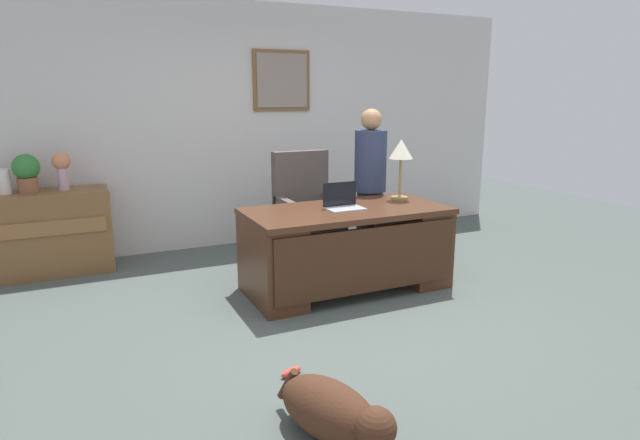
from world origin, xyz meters
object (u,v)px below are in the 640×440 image
at_px(person_standing, 370,186).
at_px(desk_lamp, 401,153).
at_px(desk, 347,246).
at_px(dog_lying, 334,411).
at_px(potted_plant, 26,171).
at_px(dog_toy_bone, 291,372).
at_px(laptop, 343,202).
at_px(credenza, 39,234).
at_px(vase_with_flowers, 62,166).
at_px(vase_empty, 3,182).
at_px(armchair, 306,213).

distance_m(person_standing, desk_lamp, 0.57).
bearing_deg(desk, desk_lamp, 16.15).
distance_m(dog_lying, potted_plant, 3.88).
bearing_deg(dog_toy_bone, laptop, 51.23).
relative_size(credenza, desk_lamp, 2.30).
bearing_deg(dog_lying, desk_lamp, 50.25).
bearing_deg(person_standing, credenza, 161.88).
distance_m(laptop, vase_with_flowers, 2.72).
bearing_deg(dog_lying, vase_empty, 115.32).
bearing_deg(person_standing, dog_toy_bone, -131.39).
xyz_separation_m(dog_lying, laptop, (1.03, 1.91, 0.64)).
height_order(person_standing, laptop, person_standing).
relative_size(desk, credenza, 1.36).
xyz_separation_m(dog_lying, vase_with_flowers, (-1.16, 3.50, 0.88)).
bearing_deg(laptop, armchair, 85.91).
bearing_deg(person_standing, potted_plant, 162.06).
height_order(potted_plant, dog_toy_bone, potted_plant).
xyz_separation_m(desk_lamp, potted_plant, (-3.18, 1.43, -0.17)).
bearing_deg(credenza, person_standing, -18.12).
xyz_separation_m(credenza, person_standing, (3.06, -1.00, 0.40)).
bearing_deg(vase_empty, vase_with_flowers, 0.00).
height_order(laptop, vase_with_flowers, vase_with_flowers).
height_order(armchair, dog_toy_bone, armchair).
height_order(armchair, vase_with_flowers, vase_with_flowers).
relative_size(desk_lamp, vase_with_flowers, 1.55).
xyz_separation_m(credenza, vase_with_flowers, (0.26, 0.00, 0.63)).
relative_size(vase_with_flowers, vase_empty, 1.58).
bearing_deg(person_standing, vase_with_flowers, 160.28).
distance_m(credenza, vase_empty, 0.57).
bearing_deg(dog_toy_bone, armchair, 64.09).
height_order(desk, person_standing, person_standing).
distance_m(armchair, potted_plant, 2.69).
height_order(desk, armchair, armchair).
bearing_deg(armchair, person_standing, -33.61).
bearing_deg(laptop, dog_toy_bone, -128.77).
distance_m(desk, desk_lamp, 1.03).
height_order(armchair, desk_lamp, desk_lamp).
distance_m(armchair, vase_with_flowers, 2.41).
bearing_deg(armchair, laptop, -94.09).
distance_m(person_standing, vase_with_flowers, 2.98).
xyz_separation_m(desk_lamp, vase_empty, (-3.38, 1.43, -0.25)).
xyz_separation_m(potted_plant, dog_toy_bone, (1.50, -2.82, -0.98)).
xyz_separation_m(credenza, dog_toy_bone, (1.46, -2.82, -0.38)).
height_order(credenza, vase_with_flowers, vase_with_flowers).
relative_size(person_standing, dog_toy_bone, 10.23).
distance_m(desk, credenza, 2.97).
distance_m(dog_lying, dog_toy_bone, 0.69).
relative_size(armchair, person_standing, 0.72).
height_order(desk_lamp, potted_plant, desk_lamp).
height_order(vase_with_flowers, dog_toy_bone, vase_with_flowers).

